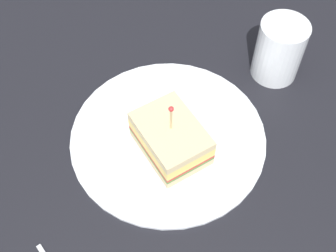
% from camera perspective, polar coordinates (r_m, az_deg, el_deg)
% --- Properties ---
extents(ground_plane, '(1.07, 1.07, 0.02)m').
position_cam_1_polar(ground_plane, '(0.65, 0.00, -2.00)').
color(ground_plane, black).
extents(plate, '(0.28, 0.28, 0.01)m').
position_cam_1_polar(plate, '(0.63, 0.00, -1.28)').
color(plate, white).
rests_on(plate, ground_plane).
extents(sandwich_half_center, '(0.12, 0.13, 0.10)m').
position_cam_1_polar(sandwich_half_center, '(0.59, 0.37, -1.62)').
color(sandwich_half_center, beige).
rests_on(sandwich_half_center, plate).
extents(drink_glass, '(0.07, 0.07, 0.10)m').
position_cam_1_polar(drink_glass, '(0.70, 14.26, 9.38)').
color(drink_glass, beige).
rests_on(drink_glass, ground_plane).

